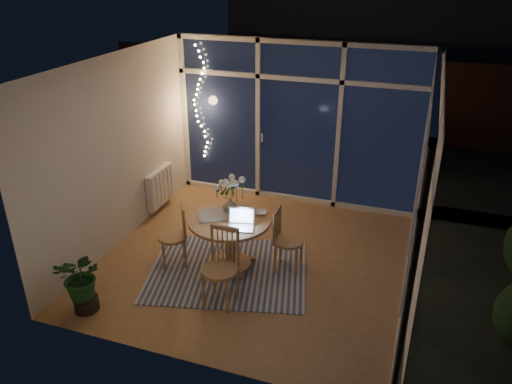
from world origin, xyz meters
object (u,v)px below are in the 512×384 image
chair_left (173,235)px  flower_vase (230,205)px  laptop (240,219)px  chair_right (289,240)px  potted_plant (83,282)px  dining_table (230,243)px  chair_front (220,268)px

chair_left → flower_vase: 0.84m
laptop → chair_left: bearing=168.4°
chair_left → laptop: bearing=59.8°
chair_right → potted_plant: bearing=126.7°
dining_table → chair_right: bearing=15.8°
chair_front → potted_plant: (-1.41, -0.63, -0.10)m
chair_left → potted_plant: chair_left is taller
dining_table → laptop: bearing=-38.6°
dining_table → chair_front: chair_front is taller
dining_table → potted_plant: bearing=-132.5°
dining_table → flower_vase: bearing=110.3°
chair_left → potted_plant: size_ratio=1.14×
flower_vase → chair_right: bearing=1.0°
dining_table → flower_vase: size_ratio=4.95×
chair_left → flower_vase: bearing=88.3°
chair_right → chair_front: 1.09m
chair_right → laptop: size_ratio=2.69×
dining_table → chair_right: 0.75m
dining_table → chair_left: chair_left is taller
laptop → chair_front: bearing=-106.4°
chair_right → flower_vase: (-0.79, -0.01, 0.38)m
chair_front → laptop: (0.04, 0.57, 0.35)m
chair_left → chair_right: size_ratio=0.99×
dining_table → laptop: 0.54m
dining_table → chair_front: size_ratio=1.09×
chair_right → chair_front: chair_front is taller
chair_right → flower_vase: flower_vase is taller
chair_right → potted_plant: 2.51m
dining_table → chair_left: size_ratio=1.20×
dining_table → chair_front: bearing=-77.2°
chair_left → laptop: 1.02m
chair_front → laptop: chair_front is taller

